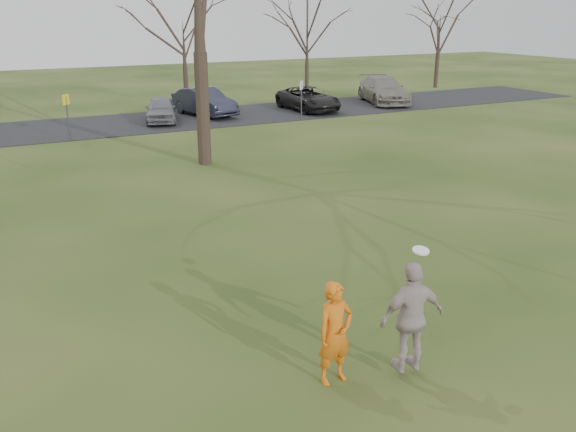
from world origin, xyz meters
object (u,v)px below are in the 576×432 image
object	(u,v)px
car_5	(204,102)
car_4	(161,109)
car_7	(383,90)
catching_play	(412,317)
car_6	(308,99)
player_defender	(335,333)

from	to	relation	value
car_5	car_4	bearing A→B (deg)	-175.84
car_5	car_7	size ratio (longest dim) A/B	0.83
car_4	car_5	xyz separation A→B (m)	(2.72, 0.90, 0.10)
car_4	catching_play	bearing A→B (deg)	-79.91
car_5	car_6	xyz separation A→B (m)	(6.06, -1.07, -0.08)
car_4	car_7	xyz separation A→B (m)	(14.50, 0.31, 0.14)
car_6	catching_play	xyz separation A→B (m)	(-11.77, -24.71, 0.37)
car_5	catching_play	distance (m)	26.41
catching_play	car_7	bearing A→B (deg)	55.24
car_7	catching_play	size ratio (longest dim) A/B	2.77
car_6	car_7	world-z (taller)	car_7
player_defender	car_5	distance (m)	26.25
car_6	car_5	bearing A→B (deg)	169.11
car_5	car_7	world-z (taller)	car_7
car_4	car_7	bearing A→B (deg)	18.17
car_7	car_4	bearing A→B (deg)	-160.93
player_defender	car_7	distance (m)	30.98
car_7	car_5	bearing A→B (deg)	-165.03
car_4	car_6	bearing A→B (deg)	15.84
player_defender	car_7	size ratio (longest dim) A/B	0.31
player_defender	car_6	xyz separation A→B (m)	(12.91, 24.27, -0.15)
car_4	car_7	distance (m)	14.50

